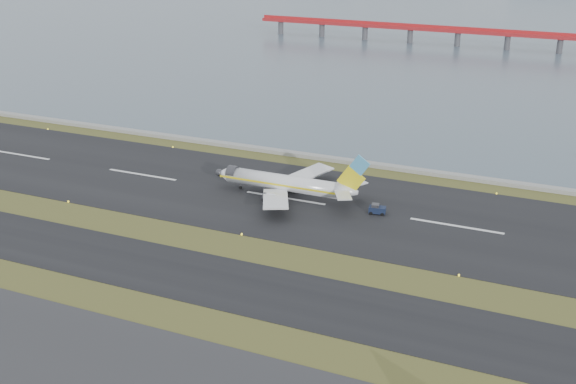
# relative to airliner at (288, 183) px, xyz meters

# --- Properties ---
(ground) EXTENTS (1000.00, 1000.00, 0.00)m
(ground) POSITION_rel_airliner_xyz_m (-0.19, -30.99, -3.46)
(ground) COLOR #344518
(ground) RESTS_ON ground
(taxiway_strip) EXTENTS (1000.00, 18.00, 0.10)m
(taxiway_strip) POSITION_rel_airliner_xyz_m (-0.19, -42.99, -3.41)
(taxiway_strip) COLOR black
(taxiway_strip) RESTS_ON ground
(runway_strip) EXTENTS (1000.00, 45.00, 0.10)m
(runway_strip) POSITION_rel_airliner_xyz_m (-0.19, -0.99, -3.41)
(runway_strip) COLOR black
(runway_strip) RESTS_ON ground
(seawall) EXTENTS (1000.00, 2.50, 1.00)m
(seawall) POSITION_rel_airliner_xyz_m (-0.19, 29.01, -2.96)
(seawall) COLOR gray
(seawall) RESTS_ON ground
(bay_water) EXTENTS (1400.00, 800.00, 1.30)m
(bay_water) POSITION_rel_airliner_xyz_m (-0.19, 429.01, -3.46)
(bay_water) COLOR #40515C
(bay_water) RESTS_ON ground
(red_pier) EXTENTS (260.00, 5.00, 10.20)m
(red_pier) POSITION_rel_airliner_xyz_m (19.81, 219.01, 3.82)
(red_pier) COLOR red
(red_pier) RESTS_ON ground
(airliner) EXTENTS (38.52, 32.89, 12.80)m
(airliner) POSITION_rel_airliner_xyz_m (0.00, 0.00, 0.00)
(airliner) COLOR white
(airliner) RESTS_ON ground
(pushback_tug) EXTENTS (3.93, 2.66, 2.34)m
(pushback_tug) POSITION_rel_airliner_xyz_m (22.20, -1.31, -2.32)
(pushback_tug) COLOR #131D36
(pushback_tug) RESTS_ON ground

